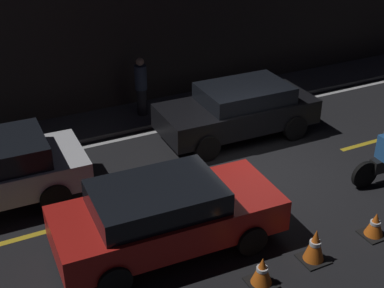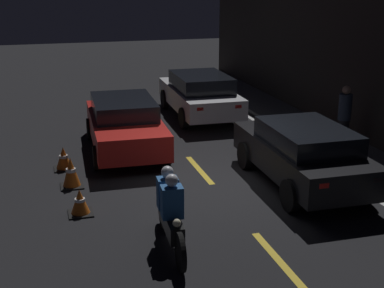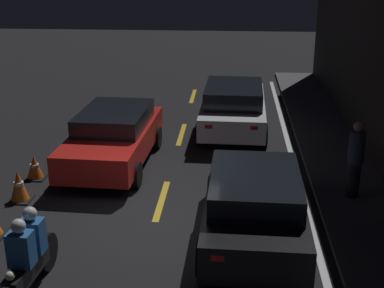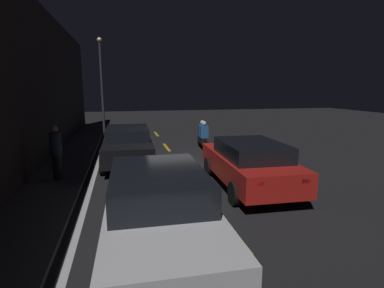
{
  "view_description": "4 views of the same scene",
  "coord_description": "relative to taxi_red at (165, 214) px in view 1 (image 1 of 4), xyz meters",
  "views": [
    {
      "loc": [
        -6.23,
        -8.96,
        6.6
      ],
      "look_at": [
        -1.69,
        0.15,
        1.11
      ],
      "focal_mm": 50.0,
      "sensor_mm": 36.0,
      "label": 1
    },
    {
      "loc": [
        10.66,
        -3.58,
        4.51
      ],
      "look_at": [
        -0.66,
        -0.29,
        0.79
      ],
      "focal_mm": 50.0,
      "sensor_mm": 36.0,
      "label": 2
    },
    {
      "loc": [
        9.39,
        1.47,
        5.04
      ],
      "look_at": [
        -2.62,
        0.53,
        0.73
      ],
      "focal_mm": 50.0,
      "sensor_mm": 36.0,
      "label": 3
    },
    {
      "loc": [
        -10.95,
        2.09,
        2.88
      ],
      "look_at": [
        -1.74,
        -0.07,
        1.11
      ],
      "focal_mm": 28.0,
      "sensor_mm": 36.0,
      "label": 4
    }
  ],
  "objects": [
    {
      "name": "lane_solid_kerb",
      "position": [
        3.05,
        4.54,
        -0.74
      ],
      "size": [
        25.2,
        0.14,
        0.01
      ],
      "color": "silver",
      "rests_on": "ground"
    },
    {
      "name": "ground_plane",
      "position": [
        3.05,
        1.47,
        -0.74
      ],
      "size": [
        56.0,
        56.0,
        0.0
      ],
      "primitive_type": "plane",
      "color": "black"
    },
    {
      "name": "traffic_cone_mid",
      "position": [
        2.28,
        -1.59,
        -0.41
      ],
      "size": [
        0.51,
        0.51,
        0.68
      ],
      "color": "black",
      "rests_on": "ground"
    },
    {
      "name": "van_black",
      "position": [
        3.6,
        3.38,
        0.02
      ],
      "size": [
        4.19,
        1.94,
        1.4
      ],
      "rotation": [
        0.0,
        0.0,
        3.12
      ],
      "color": "black",
      "rests_on": "ground"
    },
    {
      "name": "taxi_red",
      "position": [
        0.0,
        0.0,
        0.0
      ],
      "size": [
        4.34,
        2.03,
        1.38
      ],
      "rotation": [
        0.0,
        0.0,
        -0.04
      ],
      "color": "red",
      "rests_on": "ground"
    },
    {
      "name": "traffic_cone_near",
      "position": [
        1.07,
        -1.69,
        -0.47
      ],
      "size": [
        0.49,
        0.49,
        0.56
      ],
      "color": "black",
      "rests_on": "ground"
    },
    {
      "name": "traffic_cone_far",
      "position": [
        3.8,
        -1.53,
        -0.49
      ],
      "size": [
        0.48,
        0.48,
        0.52
      ],
      "color": "black",
      "rests_on": "ground"
    },
    {
      "name": "lane_dash_b",
      "position": [
        -2.45,
        1.47,
        -0.74
      ],
      "size": [
        2.0,
        0.14,
        0.01
      ],
      "color": "gold",
      "rests_on": "ground"
    },
    {
      "name": "pedestrian",
      "position": [
        1.73,
        5.55,
        0.22
      ],
      "size": [
        0.34,
        0.34,
        1.68
      ],
      "color": "black",
      "rests_on": "raised_curb"
    },
    {
      "name": "lane_dash_d",
      "position": [
        6.55,
        1.47,
        -0.74
      ],
      "size": [
        2.0,
        0.14,
        0.01
      ],
      "color": "gold",
      "rests_on": "ground"
    },
    {
      "name": "lane_dash_c",
      "position": [
        2.05,
        1.47,
        -0.74
      ],
      "size": [
        2.0,
        0.14,
        0.01
      ],
      "color": "gold",
      "rests_on": "ground"
    },
    {
      "name": "raised_curb",
      "position": [
        3.05,
        5.6,
        -0.69
      ],
      "size": [
        28.0,
        1.63,
        0.11
      ],
      "color": "#4C4C4F",
      "rests_on": "ground"
    }
  ]
}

